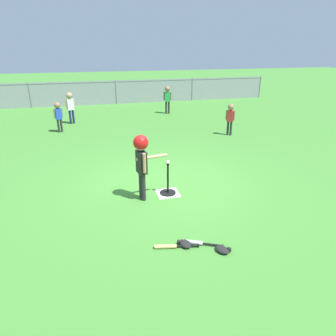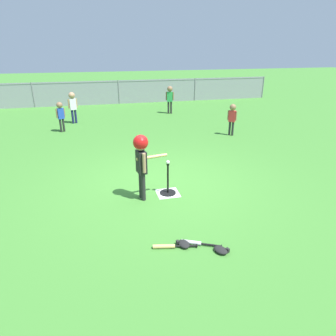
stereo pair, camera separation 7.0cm
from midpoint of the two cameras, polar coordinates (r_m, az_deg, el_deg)
name	(u,v)px [view 2 (the right image)]	position (r m, az deg, el deg)	size (l,w,h in m)	color
ground_plane	(163,184)	(6.52, -0.71, -2.95)	(60.00, 60.00, 0.00)	#3D7A2D
home_plate	(168,193)	(6.10, 0.33, -4.75)	(0.44, 0.44, 0.01)	white
batting_tee	(168,189)	(6.06, 0.33, -3.96)	(0.32, 0.32, 0.63)	black
baseball_on_tee	(168,162)	(5.83, 0.35, 1.10)	(0.07, 0.07, 0.07)	white
batter_child	(141,154)	(5.56, -4.68, 2.60)	(0.65, 0.36, 1.28)	#262626
fielder_deep_right	(170,96)	(13.22, 0.50, 13.40)	(0.34, 0.23, 1.16)	#262626
fielder_deep_center	(73,104)	(12.01, -17.37, 11.52)	(0.33, 0.23, 1.16)	#191E4C
fielder_near_right	(232,115)	(10.10, 12.20, 9.66)	(0.25, 0.22, 1.03)	#262626
fielder_deep_left	(60,113)	(10.91, -19.43, 9.77)	(0.28, 0.20, 1.01)	#262626
spare_bat_silver	(196,243)	(4.67, 5.66, -13.87)	(0.56, 0.32, 0.06)	silver
spare_bat_wood	(169,246)	(4.58, 0.57, -14.54)	(0.65, 0.19, 0.06)	#DBB266
glove_by_plate	(221,250)	(4.57, 10.41, -14.96)	(0.24, 0.27, 0.07)	black
glove_near_bats	(184,244)	(4.63, 3.41, -14.06)	(0.20, 0.24, 0.07)	black
outfield_fence	(119,91)	(15.75, -9.14, 14.08)	(16.06, 0.06, 1.15)	slate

